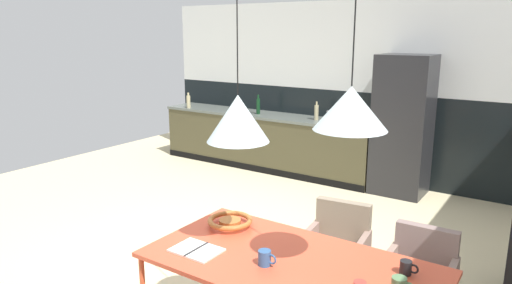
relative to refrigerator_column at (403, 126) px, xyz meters
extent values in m
plane|color=beige|center=(-0.90, -3.05, -0.94)|extent=(9.03, 9.03, 0.00)
cube|color=black|center=(-0.90, 0.36, -0.29)|extent=(6.58, 0.12, 1.31)
cube|color=silver|center=(-0.90, 0.36, 1.02)|extent=(6.58, 0.12, 1.31)
cube|color=#46422A|center=(-2.20, 0.00, -0.52)|extent=(3.67, 0.60, 0.84)
cube|color=#596059|center=(-2.20, 0.00, -0.08)|extent=(3.70, 0.63, 0.04)
cube|color=black|center=(-2.20, -0.30, -0.89)|extent=(3.67, 0.01, 0.10)
cube|color=#232326|center=(0.00, 0.00, 0.00)|extent=(0.70, 0.60, 1.88)
cube|color=#DF5234|center=(0.48, -3.83, -0.20)|extent=(1.85, 0.96, 0.03)
cylinder|color=#DC4C31|center=(-0.41, -3.39, -0.58)|extent=(0.04, 0.04, 0.73)
cube|color=gray|center=(0.39, -2.95, -0.52)|extent=(0.53, 0.51, 0.06)
cube|color=gray|center=(0.37, -2.75, -0.32)|extent=(0.46, 0.13, 0.35)
cube|color=gray|center=(0.61, -2.93, -0.42)|extent=(0.10, 0.42, 0.14)
cube|color=gray|center=(0.17, -2.98, -0.42)|extent=(0.10, 0.42, 0.14)
cylinder|color=black|center=(0.21, -3.16, -0.75)|extent=(0.02, 0.02, 0.39)
cylinder|color=black|center=(0.56, -2.74, -0.75)|extent=(0.02, 0.02, 0.39)
cylinder|color=black|center=(0.17, -2.79, -0.75)|extent=(0.02, 0.02, 0.39)
cube|color=gray|center=(1.06, -2.99, -0.54)|extent=(0.49, 0.47, 0.06)
cube|color=gray|center=(1.05, -2.79, -0.35)|extent=(0.46, 0.09, 0.32)
cube|color=gray|center=(1.28, -2.98, -0.44)|extent=(0.06, 0.42, 0.14)
cube|color=gray|center=(0.84, -2.99, -0.44)|extent=(0.06, 0.42, 0.14)
cylinder|color=#B2662D|center=(-0.17, -3.62, -0.16)|extent=(0.16, 0.16, 0.05)
torus|color=#B4662F|center=(-0.17, -3.62, -0.14)|extent=(0.33, 0.33, 0.04)
cube|color=white|center=(-0.19, -4.06, -0.18)|extent=(0.16, 0.23, 0.01)
cube|color=white|center=(-0.03, -4.06, -0.18)|extent=(0.16, 0.23, 0.01)
cube|color=#262628|center=(-0.11, -4.06, -0.17)|extent=(0.01, 0.23, 0.00)
cylinder|color=#335B93|center=(0.37, -3.97, -0.14)|extent=(0.08, 0.08, 0.10)
torus|color=#335B93|center=(0.42, -3.97, -0.13)|extent=(0.07, 0.01, 0.07)
cylinder|color=black|center=(1.12, -3.59, -0.14)|extent=(0.07, 0.07, 0.09)
torus|color=black|center=(1.17, -3.59, -0.14)|extent=(0.06, 0.01, 0.06)
cylinder|color=black|center=(-1.00, 0.06, 0.01)|extent=(0.27, 0.27, 0.14)
cylinder|color=gray|center=(-1.00, 0.06, 0.09)|extent=(0.27, 0.27, 0.01)
sphere|color=black|center=(-1.00, 0.06, 0.10)|extent=(0.02, 0.02, 0.02)
cylinder|color=tan|center=(-1.29, 0.00, 0.05)|extent=(0.06, 0.06, 0.22)
cylinder|color=tan|center=(-1.29, 0.00, 0.19)|extent=(0.03, 0.03, 0.05)
cylinder|color=#0F3319|center=(-2.29, -0.06, 0.07)|extent=(0.06, 0.06, 0.25)
cylinder|color=#0F3319|center=(-2.29, -0.06, 0.22)|extent=(0.03, 0.03, 0.06)
cylinder|color=tan|center=(-3.62, -0.23, 0.05)|extent=(0.07, 0.07, 0.21)
cylinder|color=tan|center=(-3.62, -0.23, 0.18)|extent=(0.03, 0.03, 0.05)
cylinder|color=black|center=(0.11, -3.88, 1.23)|extent=(0.01, 0.01, 0.78)
cone|color=silver|center=(0.11, -3.88, 0.70)|extent=(0.40, 0.40, 0.30)
cylinder|color=black|center=(0.85, -3.88, 1.28)|extent=(0.01, 0.01, 0.68)
cone|color=silver|center=(0.85, -3.88, 0.83)|extent=(0.40, 0.40, 0.23)
camera|label=1|loc=(1.80, -6.18, 1.22)|focal=32.71mm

